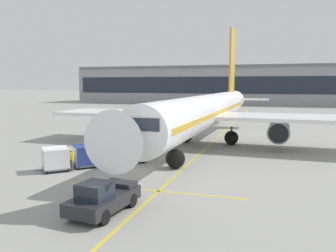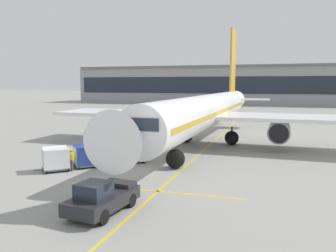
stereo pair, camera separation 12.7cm
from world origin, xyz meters
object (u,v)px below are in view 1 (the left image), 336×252
at_px(pushback_tug, 103,198).
at_px(safety_cone_engine_keepout, 148,139).
at_px(ground_crew_marshaller, 99,149).
at_px(safety_cone_nose_mark, 141,140).
at_px(ground_crew_by_carts, 71,158).
at_px(baggage_cart_second, 56,158).
at_px(parked_airplane, 207,111).
at_px(safety_cone_wingtip, 150,143).
at_px(ground_crew_wingwalker, 123,160).
at_px(ground_crew_by_loader, 112,152).
at_px(baggage_cart_lead, 86,155).
at_px(belt_loader, 129,154).

xyz_separation_m(pushback_tug, safety_cone_engine_keepout, (-5.46, 21.64, -0.44)).
xyz_separation_m(pushback_tug, ground_crew_marshaller, (-6.40, 11.56, 0.17)).
bearing_deg(safety_cone_nose_mark, ground_crew_by_carts, -91.20).
height_order(baggage_cart_second, safety_cone_nose_mark, baggage_cart_second).
height_order(parked_airplane, safety_cone_wingtip, parked_airplane).
bearing_deg(ground_crew_wingwalker, pushback_tug, -72.76).
relative_size(parked_airplane, ground_crew_by_carts, 25.85).
height_order(parked_airplane, pushback_tug, parked_airplane).
distance_m(ground_crew_wingwalker, safety_cone_nose_mark, 14.04).
relative_size(ground_crew_by_loader, safety_cone_nose_mark, 2.53).
bearing_deg(ground_crew_wingwalker, baggage_cart_lead, 166.63).
height_order(ground_crew_by_carts, ground_crew_wingwalker, same).
height_order(pushback_tug, safety_cone_nose_mark, pushback_tug).
distance_m(ground_crew_by_loader, safety_cone_nose_mark, 11.17).
relative_size(ground_crew_by_loader, ground_crew_marshaller, 1.00).
bearing_deg(safety_cone_wingtip, baggage_cart_second, -105.24).
relative_size(ground_crew_by_loader, ground_crew_wingwalker, 1.00).
bearing_deg(baggage_cart_lead, belt_loader, 40.09).
relative_size(belt_loader, ground_crew_by_carts, 2.88).
bearing_deg(baggage_cart_lead, ground_crew_marshaller, 95.22).
bearing_deg(ground_crew_marshaller, safety_cone_nose_mark, 89.81).
height_order(belt_loader, safety_cone_engine_keepout, belt_loader).
bearing_deg(ground_crew_marshaller, ground_crew_by_carts, -93.65).
height_order(baggage_cart_lead, pushback_tug, baggage_cart_lead).
bearing_deg(baggage_cart_lead, safety_cone_engine_keepout, 86.85).
relative_size(ground_crew_marshaller, safety_cone_nose_mark, 2.53).
distance_m(belt_loader, ground_crew_by_loader, 1.50).
height_order(pushback_tug, safety_cone_wingtip, pushback_tug).
xyz_separation_m(ground_crew_by_carts, safety_cone_engine_keepout, (1.20, 14.16, -0.61)).
distance_m(belt_loader, safety_cone_engine_keepout, 10.61).
bearing_deg(baggage_cart_lead, pushback_tug, -55.32).
relative_size(baggage_cart_second, safety_cone_engine_keepout, 3.19).
xyz_separation_m(baggage_cart_lead, safety_cone_nose_mark, (-0.21, 12.61, -0.66)).
distance_m(baggage_cart_second, safety_cone_engine_keepout, 14.83).
bearing_deg(belt_loader, ground_crew_marshaller, 174.33).
distance_m(baggage_cart_lead, ground_crew_by_loader, 2.20).
distance_m(baggage_cart_second, ground_crew_by_loader, 4.68).
distance_m(belt_loader, baggage_cart_lead, 3.66).
relative_size(belt_loader, safety_cone_engine_keepout, 6.29).
height_order(ground_crew_by_loader, ground_crew_by_carts, same).
bearing_deg(safety_cone_nose_mark, ground_crew_wingwalker, -73.96).
distance_m(ground_crew_by_loader, ground_crew_wingwalker, 3.27).
bearing_deg(safety_cone_engine_keepout, pushback_tug, -75.85).
bearing_deg(safety_cone_engine_keepout, ground_crew_wingwalker, -77.72).
relative_size(pushback_tug, ground_crew_wingwalker, 2.64).
xyz_separation_m(belt_loader, baggage_cart_lead, (-2.80, -2.36, 0.17)).
distance_m(pushback_tug, ground_crew_by_loader, 11.47).
bearing_deg(safety_cone_engine_keepout, belt_loader, -78.59).
xyz_separation_m(ground_crew_by_loader, ground_crew_wingwalker, (2.15, -2.47, 0.00)).
distance_m(pushback_tug, ground_crew_marshaller, 13.21).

